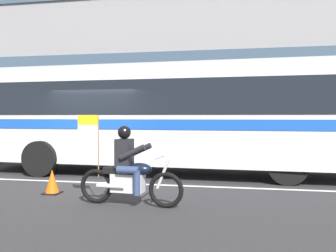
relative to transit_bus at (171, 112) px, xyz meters
The scene contains 7 objects.
ground_plane 3.02m from the transit_bus, 149.69° to the right, with size 60.00×60.00×0.00m, color #2B2B2D.
sidewalk_curb 4.76m from the transit_bus, 117.60° to the left, with size 28.00×3.80×0.15m, color gray.
lane_center_stripe 3.30m from the transit_bus, 138.70° to the right, with size 26.60×0.14×0.01m, color silver.
office_building_facade 7.63m from the transit_bus, 108.25° to the left, with size 28.00×0.89×11.68m.
transit_bus is the anchor object (origin of this frame).
motorcycle_with_rider 4.12m from the transit_bus, 91.76° to the right, with size 2.19×0.64×1.78m.
traffic_cone 4.21m from the transit_bus, 123.48° to the right, with size 0.36×0.36×0.55m.
Camera 1 is at (3.96, -9.40, 1.74)m, focal length 38.00 mm.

